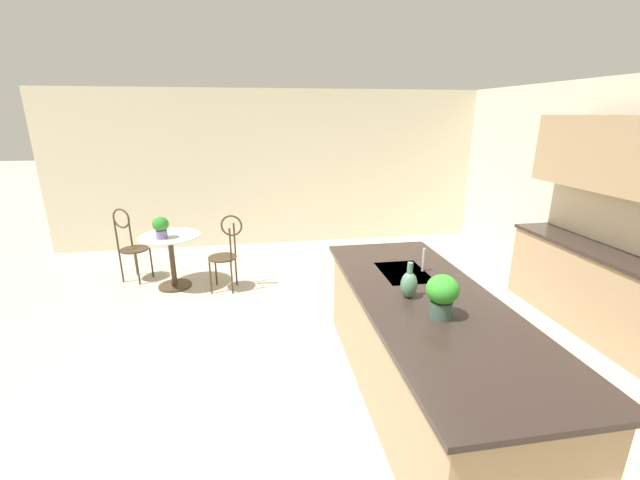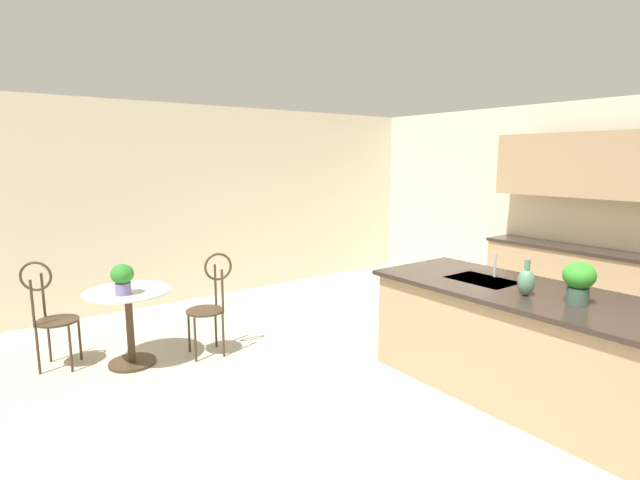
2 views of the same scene
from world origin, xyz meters
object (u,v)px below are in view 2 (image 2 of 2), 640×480
at_px(chair_by_island, 210,299).
at_px(vase_on_counter, 526,282).
at_px(chair_near_window, 50,310).
at_px(potted_plant_on_table, 122,277).
at_px(bistro_table, 130,320).
at_px(potted_plant_counter_near, 579,280).

height_order(chair_by_island, vase_on_counter, vase_on_counter).
height_order(chair_near_window, potted_plant_on_table, chair_near_window).
bearing_deg(chair_near_window, bistro_table, 59.27).
relative_size(chair_near_window, potted_plant_counter_near, 3.28).
height_order(bistro_table, chair_by_island, chair_by_island).
relative_size(bistro_table, vase_on_counter, 2.78).
bearing_deg(chair_by_island, potted_plant_counter_near, 30.50).
height_order(potted_plant_on_table, vase_on_counter, vase_on_counter).
xyz_separation_m(potted_plant_on_table, vase_on_counter, (2.55, 2.37, 0.13)).
bearing_deg(potted_plant_counter_near, potted_plant_on_table, -139.64).
bearing_deg(vase_on_counter, bistro_table, -139.33).
height_order(bistro_table, potted_plant_counter_near, potted_plant_counter_near).
bearing_deg(potted_plant_counter_near, bistro_table, -141.58).
distance_m(chair_by_island, potted_plant_on_table, 0.88).
distance_m(bistro_table, chair_near_window, 0.73).
distance_m(potted_plant_on_table, vase_on_counter, 3.48).
bearing_deg(chair_near_window, potted_plant_counter_near, 41.65).
distance_m(bistro_table, vase_on_counter, 3.57).
distance_m(chair_near_window, potted_plant_on_table, 0.81).
bearing_deg(chair_by_island, potted_plant_on_table, -96.12).
bearing_deg(potted_plant_counter_near, vase_on_counter, -164.02).
height_order(chair_near_window, vase_on_counter, vase_on_counter).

